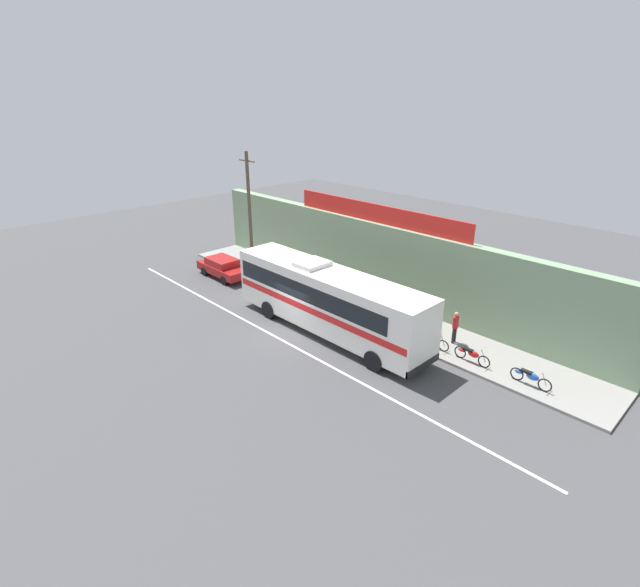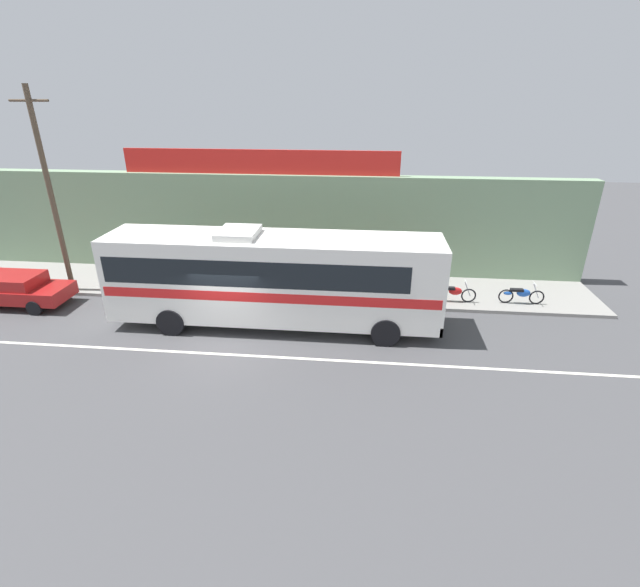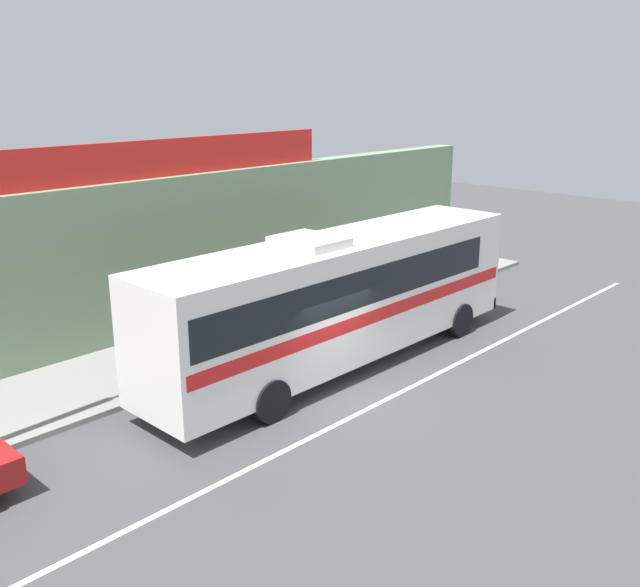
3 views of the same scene
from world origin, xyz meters
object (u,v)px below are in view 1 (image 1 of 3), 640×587
(parked_car, at_px, (223,267))
(pedestrian_far_left, at_px, (400,309))
(pedestrian_far_right, at_px, (455,325))
(intercity_bus, at_px, (327,297))
(motorcycle_black, at_px, (530,377))
(motorcycle_purple, at_px, (472,355))
(motorcycle_blue, at_px, (432,339))
(utility_pole, at_px, (250,214))

(parked_car, bearing_deg, pedestrian_far_left, 11.74)
(pedestrian_far_left, bearing_deg, pedestrian_far_right, 4.84)
(intercity_bus, xyz_separation_m, parked_car, (-11.05, 0.67, -1.33))
(pedestrian_far_left, bearing_deg, intercity_bus, -123.12)
(intercity_bus, bearing_deg, motorcycle_black, 14.94)
(pedestrian_far_right, bearing_deg, motorcycle_purple, -34.88)
(motorcycle_blue, xyz_separation_m, pedestrian_far_left, (-2.75, 0.91, 0.49))
(motorcycle_blue, xyz_separation_m, pedestrian_far_right, (0.57, 1.19, 0.59))
(motorcycle_black, relative_size, pedestrian_far_right, 1.08)
(intercity_bus, relative_size, motorcycle_purple, 6.57)
(intercity_bus, distance_m, utility_pole, 10.15)
(utility_pole, xyz_separation_m, motorcycle_blue, (14.60, 0.34, -3.95))
(motorcycle_blue, bearing_deg, intercity_bus, -153.13)
(parked_car, relative_size, motorcycle_black, 2.29)
(parked_car, distance_m, motorcycle_black, 21.14)
(utility_pole, height_order, motorcycle_black, utility_pole)
(intercity_bus, relative_size, parked_car, 2.88)
(motorcycle_purple, relative_size, motorcycle_black, 1.00)
(utility_pole, height_order, pedestrian_far_right, utility_pole)
(intercity_bus, distance_m, motorcycle_blue, 5.79)
(pedestrian_far_right, bearing_deg, parked_car, -169.61)
(motorcycle_black, relative_size, pedestrian_far_left, 1.18)
(utility_pole, bearing_deg, pedestrian_far_left, 6.01)
(intercity_bus, xyz_separation_m, utility_pole, (-9.61, 2.19, 2.45))
(intercity_bus, xyz_separation_m, pedestrian_far_left, (2.24, 3.44, -1.01))
(intercity_bus, bearing_deg, pedestrian_far_right, 33.78)
(intercity_bus, height_order, motorcycle_purple, intercity_bus)
(motorcycle_blue, distance_m, motorcycle_black, 5.01)
(motorcycle_blue, bearing_deg, motorcycle_black, 1.62)
(motorcycle_purple, distance_m, pedestrian_far_left, 5.06)
(pedestrian_far_right, distance_m, pedestrian_far_left, 3.33)
(utility_pole, bearing_deg, motorcycle_blue, 1.33)
(intercity_bus, height_order, pedestrian_far_left, intercity_bus)
(motorcycle_black, bearing_deg, pedestrian_far_right, 166.72)
(motorcycle_purple, bearing_deg, pedestrian_far_right, 145.12)
(parked_car, bearing_deg, motorcycle_blue, 6.59)
(pedestrian_far_right, height_order, pedestrian_far_left, pedestrian_far_right)
(parked_car, height_order, pedestrian_far_right, pedestrian_far_right)
(motorcycle_purple, distance_m, motorcycle_blue, 2.21)
(intercity_bus, bearing_deg, pedestrian_far_left, 56.88)
(parked_car, xyz_separation_m, motorcycle_blue, (16.03, 1.85, -0.17))
(pedestrian_far_left, bearing_deg, motorcycle_purple, -9.90)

